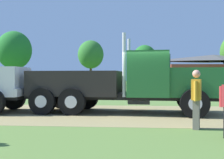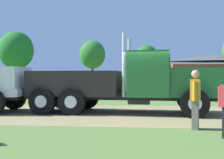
{
  "view_description": "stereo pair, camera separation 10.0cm",
  "coord_description": "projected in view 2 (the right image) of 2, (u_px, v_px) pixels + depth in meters",
  "views": [
    {
      "loc": [
        -0.2,
        -12.05,
        1.53
      ],
      "look_at": [
        -1.31,
        0.53,
        1.42
      ],
      "focal_mm": 46.32,
      "sensor_mm": 36.0,
      "label": 1
    },
    {
      "loc": [
        -0.1,
        -12.04,
        1.53
      ],
      "look_at": [
        -1.31,
        0.53,
        1.42
      ],
      "focal_mm": 46.32,
      "sensor_mm": 36.0,
      "label": 2
    }
  ],
  "objects": [
    {
      "name": "ground_plane",
      "position": [
        142.0,
        114.0,
        11.99
      ],
      "size": [
        200.0,
        200.0,
        0.0
      ],
      "primitive_type": "plane",
      "color": "#587836"
    },
    {
      "name": "visitor_by_barrel",
      "position": [
        195.0,
        97.0,
        8.45
      ],
      "size": [
        0.38,
        0.64,
        1.74
      ],
      "color": "gold",
      "rests_on": "ground_plane"
    },
    {
      "name": "tree_right",
      "position": [
        146.0,
        58.0,
        52.3
      ],
      "size": [
        4.24,
        4.24,
        7.34
      ],
      "color": "#513823",
      "rests_on": "ground_plane"
    },
    {
      "name": "truck_foreground_white",
      "position": [
        124.0,
        84.0,
        12.33
      ],
      "size": [
        8.37,
        3.19,
        3.28
      ],
      "color": "black",
      "rests_on": "ground_plane"
    },
    {
      "name": "tree_left",
      "position": [
        16.0,
        50.0,
        45.61
      ],
      "size": [
        5.45,
        5.45,
        8.76
      ],
      "color": "#513823",
      "rests_on": "ground_plane"
    },
    {
      "name": "shed_building",
      "position": [
        215.0,
        72.0,
        41.8
      ],
      "size": [
        14.45,
        6.6,
        4.77
      ],
      "color": "brown",
      "rests_on": "ground_plane"
    },
    {
      "name": "dirt_track",
      "position": [
        142.0,
        114.0,
        11.99
      ],
      "size": [
        120.0,
        6.67,
        0.01
      ],
      "primitive_type": "cube",
      "color": "#928355",
      "rests_on": "ground_plane"
    },
    {
      "name": "tree_mid",
      "position": [
        92.0,
        55.0,
        52.5
      ],
      "size": [
        4.68,
        4.68,
        8.2
      ],
      "color": "#513823",
      "rests_on": "ground_plane"
    }
  ]
}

